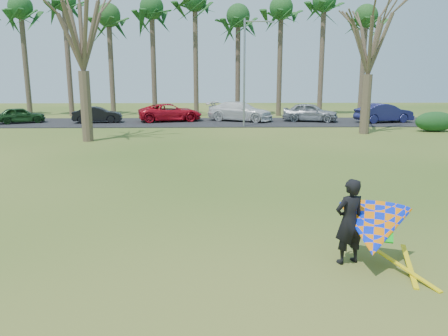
{
  "coord_description": "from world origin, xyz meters",
  "views": [
    {
      "loc": [
        -0.32,
        -11.58,
        4.05
      ],
      "look_at": [
        0.0,
        2.0,
        1.1
      ],
      "focal_mm": 35.0,
      "sensor_mm": 36.0,
      "label": 1
    }
  ],
  "objects_px": {
    "car_4": "(310,112)",
    "car_5": "(384,113)",
    "bare_tree_right": "(370,34)",
    "car_3": "(240,111)",
    "car_0": "(20,115)",
    "car_2": "(170,112)",
    "kite_flyer": "(370,228)",
    "car_1": "(98,115)",
    "bare_tree_left": "(80,23)",
    "streetlight": "(246,68)"
  },
  "relations": [
    {
      "from": "car_0",
      "to": "car_2",
      "type": "xyz_separation_m",
      "value": [
        12.14,
        1.13,
        0.1
      ]
    },
    {
      "from": "bare_tree_left",
      "to": "car_4",
      "type": "xyz_separation_m",
      "value": [
        15.84,
        10.28,
        -6.08
      ]
    },
    {
      "from": "car_1",
      "to": "bare_tree_left",
      "type": "bearing_deg",
      "value": -175.87
    },
    {
      "from": "kite_flyer",
      "to": "bare_tree_right",
      "type": "bearing_deg",
      "value": 71.45
    },
    {
      "from": "car_2",
      "to": "car_4",
      "type": "distance_m",
      "value": 11.86
    },
    {
      "from": "car_0",
      "to": "kite_flyer",
      "type": "xyz_separation_m",
      "value": [
        19.11,
        -27.55,
        0.16
      ]
    },
    {
      "from": "bare_tree_left",
      "to": "kite_flyer",
      "type": "height_order",
      "value": "bare_tree_left"
    },
    {
      "from": "car_0",
      "to": "car_5",
      "type": "height_order",
      "value": "car_5"
    },
    {
      "from": "car_4",
      "to": "car_0",
      "type": "bearing_deg",
      "value": 107.94
    },
    {
      "from": "car_4",
      "to": "car_5",
      "type": "xyz_separation_m",
      "value": [
        5.97,
        -0.86,
        0.0
      ]
    },
    {
      "from": "car_1",
      "to": "car_4",
      "type": "bearing_deg",
      "value": -95.32
    },
    {
      "from": "streetlight",
      "to": "car_4",
      "type": "xyz_separation_m",
      "value": [
        5.68,
        3.28,
        -3.63
      ]
    },
    {
      "from": "car_0",
      "to": "car_4",
      "type": "relative_size",
      "value": 0.83
    },
    {
      "from": "kite_flyer",
      "to": "car_3",
      "type": "bearing_deg",
      "value": 92.02
    },
    {
      "from": "car_0",
      "to": "car_3",
      "type": "xyz_separation_m",
      "value": [
        18.1,
        1.25,
        0.17
      ]
    },
    {
      "from": "car_1",
      "to": "kite_flyer",
      "type": "xyz_separation_m",
      "value": [
        12.88,
        -27.73,
        0.15
      ]
    },
    {
      "from": "bare_tree_right",
      "to": "streetlight",
      "type": "xyz_separation_m",
      "value": [
        -7.84,
        4.0,
        -2.1
      ]
    },
    {
      "from": "car_2",
      "to": "car_4",
      "type": "bearing_deg",
      "value": -105.41
    },
    {
      "from": "bare_tree_left",
      "to": "streetlight",
      "type": "relative_size",
      "value": 1.21
    },
    {
      "from": "streetlight",
      "to": "car_3",
      "type": "relative_size",
      "value": 1.43
    },
    {
      "from": "streetlight",
      "to": "car_2",
      "type": "bearing_deg",
      "value": 148.97
    },
    {
      "from": "car_5",
      "to": "car_4",
      "type": "bearing_deg",
      "value": 68.8
    },
    {
      "from": "bare_tree_left",
      "to": "car_3",
      "type": "xyz_separation_m",
      "value": [
        9.95,
        10.83,
        -6.04
      ]
    },
    {
      "from": "bare_tree_right",
      "to": "car_4",
      "type": "distance_m",
      "value": 9.51
    },
    {
      "from": "car_3",
      "to": "car_2",
      "type": "bearing_deg",
      "value": 114.94
    },
    {
      "from": "car_0",
      "to": "bare_tree_right",
      "type": "bearing_deg",
      "value": -128.94
    },
    {
      "from": "car_1",
      "to": "car_4",
      "type": "height_order",
      "value": "car_4"
    },
    {
      "from": "car_2",
      "to": "car_4",
      "type": "relative_size",
      "value": 1.17
    },
    {
      "from": "streetlight",
      "to": "car_1",
      "type": "xyz_separation_m",
      "value": [
        -12.08,
        2.76,
        -3.76
      ]
    },
    {
      "from": "kite_flyer",
      "to": "car_1",
      "type": "bearing_deg",
      "value": 114.92
    },
    {
      "from": "bare_tree_right",
      "to": "streetlight",
      "type": "height_order",
      "value": "bare_tree_right"
    },
    {
      "from": "car_3",
      "to": "kite_flyer",
      "type": "relative_size",
      "value": 2.34
    },
    {
      "from": "car_1",
      "to": "car_3",
      "type": "distance_m",
      "value": 11.92
    },
    {
      "from": "car_1",
      "to": "kite_flyer",
      "type": "height_order",
      "value": "kite_flyer"
    },
    {
      "from": "bare_tree_left",
      "to": "streetlight",
      "type": "bearing_deg",
      "value": 34.57
    },
    {
      "from": "car_4",
      "to": "car_5",
      "type": "bearing_deg",
      "value": -81.94
    },
    {
      "from": "car_1",
      "to": "car_5",
      "type": "height_order",
      "value": "car_5"
    },
    {
      "from": "bare_tree_right",
      "to": "car_3",
      "type": "height_order",
      "value": "bare_tree_right"
    },
    {
      "from": "car_0",
      "to": "kite_flyer",
      "type": "bearing_deg",
      "value": -170.06
    },
    {
      "from": "kite_flyer",
      "to": "bare_tree_left",
      "type": "bearing_deg",
      "value": 121.39
    },
    {
      "from": "bare_tree_left",
      "to": "kite_flyer",
      "type": "relative_size",
      "value": 4.06
    },
    {
      "from": "car_0",
      "to": "car_4",
      "type": "bearing_deg",
      "value": -113.14
    },
    {
      "from": "car_5",
      "to": "car_2",
      "type": "bearing_deg",
      "value": 72.87
    },
    {
      "from": "bare_tree_right",
      "to": "car_1",
      "type": "distance_m",
      "value": 21.84
    },
    {
      "from": "bare_tree_left",
      "to": "car_1",
      "type": "bearing_deg",
      "value": 101.12
    },
    {
      "from": "car_5",
      "to": "kite_flyer",
      "type": "distance_m",
      "value": 29.46
    },
    {
      "from": "bare_tree_right",
      "to": "streetlight",
      "type": "relative_size",
      "value": 1.15
    },
    {
      "from": "streetlight",
      "to": "car_0",
      "type": "xyz_separation_m",
      "value": [
        -18.31,
        2.58,
        -3.76
      ]
    },
    {
      "from": "car_1",
      "to": "car_2",
      "type": "bearing_deg",
      "value": -87.86
    },
    {
      "from": "car_3",
      "to": "car_4",
      "type": "height_order",
      "value": "car_3"
    }
  ]
}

